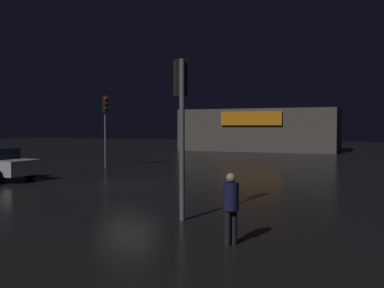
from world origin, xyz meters
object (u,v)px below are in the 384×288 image
traffic_signal_cross_left (181,107)px  traffic_signal_main (105,114)px  pedestrian (231,203)px  store_building (260,130)px

traffic_signal_cross_left → traffic_signal_main: bearing=131.8°
traffic_signal_main → pedestrian: size_ratio=2.85×
traffic_signal_main → pedestrian: (12.62, -13.72, -2.46)m
store_building → traffic_signal_cross_left: size_ratio=3.67×
store_building → pedestrian: 37.01m
traffic_signal_cross_left → pedestrian: traffic_signal_cross_left is taller
pedestrian → traffic_signal_main: bearing=132.6°
store_building → traffic_signal_main: (-4.28, -22.31, 1.18)m
store_building → traffic_signal_main: bearing=-100.9°
pedestrian → traffic_signal_cross_left: bearing=137.3°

